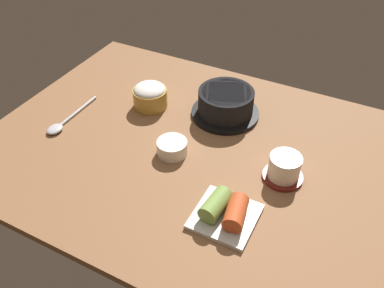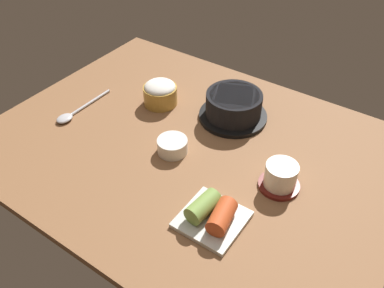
{
  "view_description": "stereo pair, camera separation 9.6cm",
  "coord_description": "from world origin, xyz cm",
  "px_view_note": "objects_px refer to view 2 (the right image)",
  "views": [
    {
      "loc": [
        35.21,
        -66.86,
        67.79
      ],
      "look_at": [
        2.0,
        -2.0,
        5.0
      ],
      "focal_mm": 37.78,
      "sensor_mm": 36.0,
      "label": 1
    },
    {
      "loc": [
        43.45,
        -61.92,
        67.79
      ],
      "look_at": [
        2.0,
        -2.0,
        5.0
      ],
      "focal_mm": 37.78,
      "sensor_mm": 36.0,
      "label": 2
    }
  ],
  "objects_px": {
    "rice_bowl": "(160,93)",
    "spoon": "(73,113)",
    "tea_cup_with_saucer": "(280,178)",
    "stone_pot": "(234,106)",
    "banchan_cup_center": "(172,145)",
    "kimchi_plate": "(212,214)"
  },
  "relations": [
    {
      "from": "tea_cup_with_saucer",
      "to": "banchan_cup_center",
      "type": "distance_m",
      "value": 0.27
    },
    {
      "from": "stone_pot",
      "to": "banchan_cup_center",
      "type": "bearing_deg",
      "value": -104.2
    },
    {
      "from": "kimchi_plate",
      "to": "stone_pot",
      "type": "bearing_deg",
      "value": 113.53
    },
    {
      "from": "rice_bowl",
      "to": "banchan_cup_center",
      "type": "bearing_deg",
      "value": -44.03
    },
    {
      "from": "kimchi_plate",
      "to": "banchan_cup_center",
      "type": "bearing_deg",
      "value": 147.14
    },
    {
      "from": "rice_bowl",
      "to": "tea_cup_with_saucer",
      "type": "xyz_separation_m",
      "value": [
        0.41,
        -0.11,
        -0.01
      ]
    },
    {
      "from": "spoon",
      "to": "rice_bowl",
      "type": "bearing_deg",
      "value": 48.3
    },
    {
      "from": "tea_cup_with_saucer",
      "to": "spoon",
      "type": "xyz_separation_m",
      "value": [
        -0.58,
        -0.07,
        -0.02
      ]
    },
    {
      "from": "rice_bowl",
      "to": "tea_cup_with_saucer",
      "type": "height_order",
      "value": "rice_bowl"
    },
    {
      "from": "tea_cup_with_saucer",
      "to": "banchan_cup_center",
      "type": "relative_size",
      "value": 1.25
    },
    {
      "from": "banchan_cup_center",
      "to": "spoon",
      "type": "height_order",
      "value": "banchan_cup_center"
    },
    {
      "from": "stone_pot",
      "to": "banchan_cup_center",
      "type": "distance_m",
      "value": 0.21
    },
    {
      "from": "tea_cup_with_saucer",
      "to": "banchan_cup_center",
      "type": "bearing_deg",
      "value": -172.04
    },
    {
      "from": "tea_cup_with_saucer",
      "to": "spoon",
      "type": "relative_size",
      "value": 0.48
    },
    {
      "from": "stone_pot",
      "to": "banchan_cup_center",
      "type": "relative_size",
      "value": 2.47
    },
    {
      "from": "tea_cup_with_saucer",
      "to": "rice_bowl",
      "type": "bearing_deg",
      "value": 165.32
    },
    {
      "from": "stone_pot",
      "to": "rice_bowl",
      "type": "distance_m",
      "value": 0.21
    },
    {
      "from": "stone_pot",
      "to": "kimchi_plate",
      "type": "bearing_deg",
      "value": -66.47
    },
    {
      "from": "banchan_cup_center",
      "to": "kimchi_plate",
      "type": "height_order",
      "value": "kimchi_plate"
    },
    {
      "from": "rice_bowl",
      "to": "kimchi_plate",
      "type": "bearing_deg",
      "value": -38.17
    },
    {
      "from": "rice_bowl",
      "to": "spoon",
      "type": "distance_m",
      "value": 0.24
    },
    {
      "from": "rice_bowl",
      "to": "tea_cup_with_saucer",
      "type": "relative_size",
      "value": 1.02
    }
  ]
}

